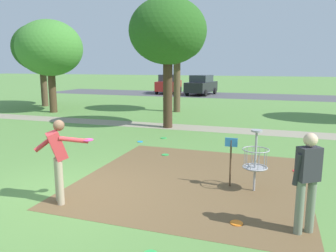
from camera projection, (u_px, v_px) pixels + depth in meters
The scene contains 19 objects.
ground_plane at pixel (67, 196), 7.07m from camera, with size 160.00×160.00×0.00m, color #5B8942.
dirt_tee_pad at pixel (194, 179), 8.08m from camera, with size 5.29×5.47×0.01m, color brown.
disc_golf_basket at pixel (253, 158), 7.24m from camera, with size 0.98×0.58×1.39m.
player_foreground_watching at pixel (58, 156), 6.55m from camera, with size 1.08×0.67×1.71m.
player_throwing at pixel (307, 178), 5.34m from camera, with size 0.48×0.45×1.71m.
frisbee_near_basket at pixel (140, 142), 11.99m from camera, with size 0.21×0.21×0.02m, color #1E93DB.
frisbee_by_tee at pixel (232, 142), 11.89m from camera, with size 0.22×0.22×0.02m, color green.
frisbee_mid_grass at pixel (165, 155), 10.24m from camera, with size 0.23×0.23×0.02m, color green.
frisbee_far_left at pixel (297, 171), 8.68m from camera, with size 0.21×0.21×0.02m, color red.
frisbee_far_right at pixel (164, 138), 12.59m from camera, with size 0.24×0.24×0.02m, color green.
frisbee_scattered_a at pixel (237, 223), 5.82m from camera, with size 0.22×0.22×0.02m, color orange.
tree_near_left at pixel (41, 48), 21.73m from camera, with size 3.72×3.72×5.47m.
tree_mid_left at pixel (177, 38), 18.94m from camera, with size 3.21×3.21×5.71m.
tree_mid_center at pixel (50, 48), 18.83m from camera, with size 3.74×3.74×5.31m.
tree_mid_right at pixel (168, 32), 14.02m from camera, with size 3.33×3.33×5.61m.
parking_lot_strip at pixel (230, 95), 30.17m from camera, with size 36.00×6.00×0.01m, color #4C4C51.
parked_car_leftmost at pixel (169, 84), 32.39m from camera, with size 2.28×4.35×1.84m.
parked_car_center_left at pixel (201, 85), 30.61m from camera, with size 2.40×4.41×1.84m.
gravel_path at pixel (179, 127), 14.88m from camera, with size 40.00×1.36×0.00m, color gray.
Camera 1 is at (4.19, -5.63, 2.77)m, focal length 35.14 mm.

